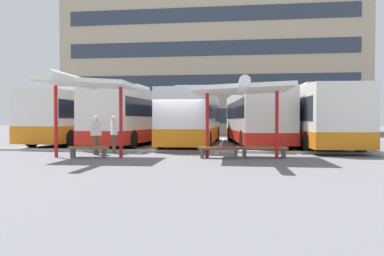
# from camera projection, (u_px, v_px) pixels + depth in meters

# --- Properties ---
(ground_plane) EXTENTS (160.00, 160.00, 0.00)m
(ground_plane) POSITION_uv_depth(u_px,v_px,m) (179.00, 152.00, 16.37)
(ground_plane) COLOR slate
(terminal_building) EXTENTS (34.77, 15.20, 21.39)m
(terminal_building) POSITION_uv_depth(u_px,v_px,m) (213.00, 61.00, 45.51)
(terminal_building) COLOR tan
(terminal_building) RESTS_ON ground
(coach_bus_0) EXTENTS (3.58, 11.39, 3.57)m
(coach_bus_0) POSITION_uv_depth(u_px,v_px,m) (86.00, 119.00, 23.25)
(coach_bus_0) COLOR silver
(coach_bus_0) RESTS_ON ground
(coach_bus_1) EXTENTS (3.64, 12.42, 3.65)m
(coach_bus_1) POSITION_uv_depth(u_px,v_px,m) (141.00, 118.00, 22.77)
(coach_bus_1) COLOR silver
(coach_bus_1) RESTS_ON ground
(coach_bus_2) EXTENTS (2.80, 11.30, 3.47)m
(coach_bus_2) POSITION_uv_depth(u_px,v_px,m) (194.00, 119.00, 21.47)
(coach_bus_2) COLOR silver
(coach_bus_2) RESTS_ON ground
(coach_bus_3) EXTENTS (3.67, 11.15, 3.60)m
(coach_bus_3) POSITION_uv_depth(u_px,v_px,m) (254.00, 118.00, 21.94)
(coach_bus_3) COLOR silver
(coach_bus_3) RESTS_ON ground
(coach_bus_4) EXTENTS (3.19, 12.46, 3.53)m
(coach_bus_4) POSITION_uv_depth(u_px,v_px,m) (308.00, 119.00, 20.52)
(coach_bus_4) COLOR silver
(coach_bus_4) RESTS_ON ground
(lane_stripe_0) EXTENTS (0.16, 14.00, 0.01)m
(lane_stripe_0) POSITION_uv_depth(u_px,v_px,m) (62.00, 142.00, 23.80)
(lane_stripe_0) COLOR white
(lane_stripe_0) RESTS_ON ground
(lane_stripe_1) EXTENTS (0.16, 14.00, 0.01)m
(lane_stripe_1) POSITION_uv_depth(u_px,v_px,m) (113.00, 143.00, 23.38)
(lane_stripe_1) COLOR white
(lane_stripe_1) RESTS_ON ground
(lane_stripe_2) EXTENTS (0.16, 14.00, 0.01)m
(lane_stripe_2) POSITION_uv_depth(u_px,v_px,m) (166.00, 143.00, 22.97)
(lane_stripe_2) COLOR white
(lane_stripe_2) RESTS_ON ground
(lane_stripe_3) EXTENTS (0.16, 14.00, 0.01)m
(lane_stripe_3) POSITION_uv_depth(u_px,v_px,m) (221.00, 144.00, 22.55)
(lane_stripe_3) COLOR white
(lane_stripe_3) RESTS_ON ground
(lane_stripe_4) EXTENTS (0.16, 14.00, 0.01)m
(lane_stripe_4) POSITION_uv_depth(u_px,v_px,m) (278.00, 144.00, 22.13)
(lane_stripe_4) COLOR white
(lane_stripe_4) RESTS_ON ground
(lane_stripe_5) EXTENTS (0.16, 14.00, 0.01)m
(lane_stripe_5) POSITION_uv_depth(u_px,v_px,m) (337.00, 144.00, 21.71)
(lane_stripe_5) COLOR white
(lane_stripe_5) RESTS_ON ground
(waiting_shelter_0) EXTENTS (3.75, 4.41, 3.22)m
(waiting_shelter_0) POSITION_uv_depth(u_px,v_px,m) (85.00, 85.00, 13.71)
(waiting_shelter_0) COLOR red
(waiting_shelter_0) RESTS_ON ground
(bench_0) EXTENTS (1.62, 0.62, 0.45)m
(bench_0) POSITION_uv_depth(u_px,v_px,m) (89.00, 149.00, 14.06)
(bench_0) COLOR brown
(bench_0) RESTS_ON ground
(waiting_shelter_1) EXTENTS (3.77, 5.01, 2.91)m
(waiting_shelter_1) POSITION_uv_depth(u_px,v_px,m) (242.00, 90.00, 13.53)
(waiting_shelter_1) COLOR red
(waiting_shelter_1) RESTS_ON ground
(bench_1) EXTENTS (1.67, 0.49, 0.45)m
(bench_1) POSITION_uv_depth(u_px,v_px,m) (219.00, 150.00, 13.79)
(bench_1) COLOR brown
(bench_1) RESTS_ON ground
(bench_2) EXTENTS (1.90, 0.56, 0.45)m
(bench_2) POSITION_uv_depth(u_px,v_px,m) (264.00, 150.00, 13.95)
(bench_2) COLOR brown
(bench_2) RESTS_ON ground
(platform_kerb) EXTENTS (44.00, 0.24, 0.12)m
(platform_kerb) POSITION_uv_depth(u_px,v_px,m) (178.00, 151.00, 16.34)
(platform_kerb) COLOR #ADADA8
(platform_kerb) RESTS_ON ground
(waiting_passenger_0) EXTENTS (0.34, 0.54, 1.72)m
(waiting_passenger_0) POSITION_uv_depth(u_px,v_px,m) (96.00, 132.00, 15.28)
(waiting_passenger_0) COLOR brown
(waiting_passenger_0) RESTS_ON ground
(waiting_passenger_1) EXTENTS (0.44, 0.54, 1.73)m
(waiting_passenger_1) POSITION_uv_depth(u_px,v_px,m) (114.00, 132.00, 15.75)
(waiting_passenger_1) COLOR brown
(waiting_passenger_1) RESTS_ON ground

